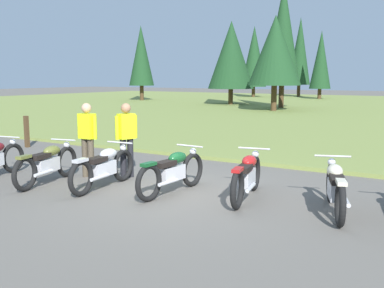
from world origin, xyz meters
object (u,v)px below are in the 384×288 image
(motorcycle_british_green, at_px, (172,171))
(trail_marker_post, at_px, (27,132))
(motorcycle_red, at_px, (247,176))
(rider_near_row_end, at_px, (87,135))
(motorcycle_silver, at_px, (104,167))
(rider_in_hivis_vest, at_px, (126,136))
(motorcycle_cream, at_px, (335,187))
(motorcycle_olive, at_px, (47,163))

(motorcycle_british_green, distance_m, trail_marker_post, 7.61)
(motorcycle_red, xyz_separation_m, rider_near_row_end, (-3.83, -0.20, 0.51))
(motorcycle_british_green, distance_m, motorcycle_red, 1.45)
(motorcycle_silver, bearing_deg, trail_marker_post, 154.99)
(trail_marker_post, bearing_deg, motorcycle_red, -12.64)
(rider_in_hivis_vest, bearing_deg, trail_marker_post, 163.02)
(motorcycle_silver, bearing_deg, rider_near_row_end, 150.21)
(motorcycle_silver, relative_size, rider_in_hivis_vest, 1.26)
(rider_near_row_end, bearing_deg, motorcycle_red, 3.03)
(motorcycle_cream, height_order, rider_near_row_end, rider_near_row_end)
(motorcycle_british_green, xyz_separation_m, rider_near_row_end, (-2.43, 0.19, 0.51))
(rider_in_hivis_vest, distance_m, trail_marker_post, 5.85)
(rider_in_hivis_vest, bearing_deg, motorcycle_red, -4.38)
(motorcycle_olive, height_order, rider_in_hivis_vest, rider_in_hivis_vest)
(rider_near_row_end, xyz_separation_m, rider_in_hivis_vest, (0.76, 0.44, 0.00))
(motorcycle_british_green, distance_m, rider_in_hivis_vest, 1.85)
(motorcycle_red, bearing_deg, trail_marker_post, 167.36)
(motorcycle_cream, bearing_deg, motorcycle_red, 178.92)
(rider_near_row_end, bearing_deg, motorcycle_silver, -29.79)
(motorcycle_red, height_order, trail_marker_post, trail_marker_post)
(rider_near_row_end, relative_size, rider_in_hivis_vest, 1.00)
(motorcycle_olive, relative_size, motorcycle_red, 1.00)
(motorcycle_olive, xyz_separation_m, motorcycle_red, (4.11, 1.11, 0.00))
(motorcycle_olive, height_order, rider_near_row_end, rider_near_row_end)
(motorcycle_red, distance_m, rider_in_hivis_vest, 3.11)
(motorcycle_olive, distance_m, motorcycle_silver, 1.33)
(motorcycle_olive, relative_size, motorcycle_british_green, 0.99)
(motorcycle_silver, bearing_deg, motorcycle_british_green, 15.14)
(motorcycle_silver, distance_m, motorcycle_red, 2.93)
(rider_near_row_end, bearing_deg, motorcycle_british_green, -4.48)
(trail_marker_post, bearing_deg, rider_in_hivis_vest, -16.98)
(motorcycle_red, distance_m, rider_near_row_end, 3.87)
(motorcycle_british_green, relative_size, rider_near_row_end, 1.26)
(rider_near_row_end, distance_m, rider_in_hivis_vest, 0.88)
(motorcycle_silver, bearing_deg, motorcycle_olive, -165.54)
(motorcycle_olive, xyz_separation_m, rider_near_row_end, (0.28, 0.91, 0.51))
(motorcycle_cream, relative_size, rider_in_hivis_vest, 1.20)
(motorcycle_olive, bearing_deg, rider_near_row_end, 72.73)
(motorcycle_cream, bearing_deg, motorcycle_british_green, -173.14)
(motorcycle_olive, bearing_deg, motorcycle_cream, 10.68)
(motorcycle_olive, height_order, trail_marker_post, trail_marker_post)
(motorcycle_olive, distance_m, motorcycle_cream, 5.82)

